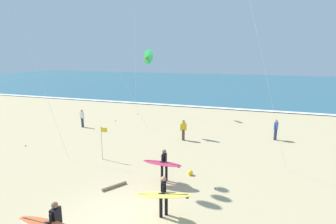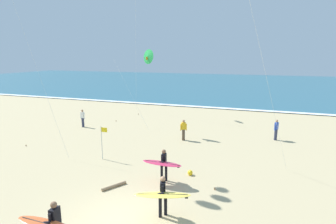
# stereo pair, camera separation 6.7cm
# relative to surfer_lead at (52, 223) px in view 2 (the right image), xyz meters

# --- Properties ---
(ground_plane) EXTENTS (160.00, 160.00, 0.00)m
(ground_plane) POSITION_rel_surfer_lead_xyz_m (1.29, 2.08, -1.04)
(ground_plane) COLOR tan
(ocean_water) EXTENTS (160.00, 60.00, 0.08)m
(ocean_water) POSITION_rel_surfer_lead_xyz_m (1.29, 55.57, -1.00)
(ocean_water) COLOR #2D6075
(ocean_water) RESTS_ON ground
(shoreline_foam) EXTENTS (160.00, 0.92, 0.01)m
(shoreline_foam) POSITION_rel_surfer_lead_xyz_m (1.29, 25.87, -0.96)
(shoreline_foam) COLOR white
(shoreline_foam) RESTS_ON ocean_water
(surfer_lead) EXTENTS (2.16, 0.96, 1.71)m
(surfer_lead) POSITION_rel_surfer_lead_xyz_m (0.00, 0.00, 0.00)
(surfer_lead) COLOR black
(surfer_lead) RESTS_ON ground
(surfer_trailing) EXTENTS (2.00, 0.99, 1.71)m
(surfer_trailing) POSITION_rel_surfer_lead_xyz_m (1.69, 5.69, 0.00)
(surfer_trailing) COLOR black
(surfer_trailing) RESTS_ON ground
(surfer_third) EXTENTS (2.21, 1.17, 1.71)m
(surfer_third) POSITION_rel_surfer_lead_xyz_m (2.72, 2.87, -0.00)
(surfer_third) COLOR black
(surfer_third) RESTS_ON ground
(kite_delta_emerald_high) EXTENTS (5.04, 2.59, 6.79)m
(kite_delta_emerald_high) POSITION_rel_surfer_lead_xyz_m (-2.63, 13.99, 5.12)
(kite_delta_emerald_high) COLOR green
(kite_delta_emerald_high) RESTS_ON ground
(bystander_yellow_top) EXTENTS (0.44, 0.32, 1.59)m
(bystander_yellow_top) POSITION_rel_surfer_lead_xyz_m (0.78, 12.66, -0.23)
(bystander_yellow_top) COLOR #4C3D2D
(bystander_yellow_top) RESTS_ON ground
(bystander_blue_top) EXTENTS (0.31, 0.45, 1.59)m
(bystander_blue_top) POSITION_rel_surfer_lead_xyz_m (7.37, 14.97, -0.23)
(bystander_blue_top) COLOR #2D334C
(bystander_blue_top) RESTS_ON ground
(bystander_white_top) EXTENTS (0.49, 0.23, 1.59)m
(bystander_white_top) POSITION_rel_surfer_lead_xyz_m (-8.75, 13.35, -0.23)
(bystander_white_top) COLOR #2D334C
(bystander_white_top) RESTS_ON ground
(lifeguard_flag) EXTENTS (0.45, 0.05, 2.10)m
(lifeguard_flag) POSITION_rel_surfer_lead_xyz_m (-2.87, 7.39, 0.22)
(lifeguard_flag) COLOR silver
(lifeguard_flag) RESTS_ON ground
(beach_ball) EXTENTS (0.28, 0.28, 0.28)m
(beach_ball) POSITION_rel_surfer_lead_xyz_m (2.77, 6.97, -0.90)
(beach_ball) COLOR yellow
(beach_ball) RESTS_ON ground
(driftwood_log) EXTENTS (0.81, 1.16, 0.15)m
(driftwood_log) POSITION_rel_surfer_lead_xyz_m (-0.39, 4.44, -0.97)
(driftwood_log) COLOR #846B4C
(driftwood_log) RESTS_ON ground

